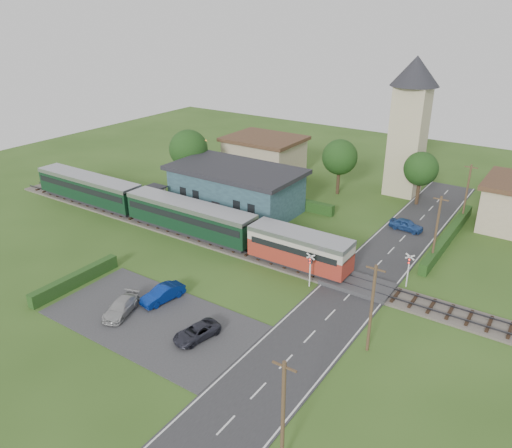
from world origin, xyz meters
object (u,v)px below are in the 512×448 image
Objects in this scene: station_building at (236,188)px; car_park_dark at (197,332)px; pedestrian_far at (163,205)px; house_west at (264,155)px; car_on_road at (406,225)px; crossing_signal_near at (310,265)px; car_park_silver at (121,307)px; equipment_hut at (155,196)px; train at (168,210)px; car_park_blue at (163,294)px; pedestrian_near at (264,230)px; crossing_signal_far at (409,265)px; church_tower at (410,117)px.

station_building reaches higher than car_park_dark.
station_building is 8.99m from pedestrian_far.
house_west is 2.90× the size of car_on_road.
crossing_signal_near is at bearing 174.11° from car_on_road.
station_building is at bearing 85.47° from car_park_silver.
equipment_hut is 0.06× the size of train.
pedestrian_near reaches higher than car_park_blue.
equipment_hut is 0.78× the size of crossing_signal_far.
crossing_signal_far is at bearing 49.86° from car_park_blue.
train is 32.52m from church_tower.
station_building is 4.30× the size of car_on_road.
train is 17.22m from car_park_silver.
station_building is 19.98m from crossing_signal_near.
station_building is 14.87m from house_west.
crossing_signal_far is 21.48m from car_park_blue.
church_tower is 29.57m from crossing_signal_near.
pedestrian_far is at bearing 106.25° from car_park_silver.
train is 2.45× the size of church_tower.
train is 23.64× the size of pedestrian_near.
car_on_road is 28.26m from pedestrian_far.
car_park_dark is at bearing -130.41° from pedestrian_far.
car_park_blue is at bearing -48.77° from train.
crossing_signal_far is at bearing -69.98° from church_tower.
car_on_road is at bearing 32.72° from train.
equipment_hut is at bearing 116.75° from car_on_road.
house_west is 23.86m from pedestrian_near.
church_tower is at bearing 55.60° from train.
church_tower is 4.45× the size of car_park_blue.
car_park_blue is (10.09, -11.52, -1.45)m from train.
equipment_hut is 27.17m from car_park_dark.
equipment_hut is 9.92m from station_building.
car_on_road is 16.20m from pedestrian_near.
car_park_blue is at bearing -136.08° from pedestrian_far.
crossing_signal_near is 17.11m from car_on_road.
house_west reaches higher than crossing_signal_far.
car_park_dark is at bearing -122.87° from crossing_signal_far.
train is 10.91× the size of car_park_blue.
crossing_signal_far is at bearing -1.46° from equipment_hut.
train is 26.59m from car_on_road.
crossing_signal_far is (7.20, 4.80, 0.00)m from crossing_signal_near.
pedestrian_near reaches higher than car_park_dark.
car_park_silver is 17.99m from pedestrian_near.
train is 13.18× the size of crossing_signal_far.
car_park_silver is (5.83, -23.81, -2.03)m from station_building.
pedestrian_far is at bearing -133.89° from station_building.
pedestrian_far is at bearing 167.49° from crossing_signal_near.
house_west is 2.89× the size of car_park_dark.
station_building is at bearing 72.70° from train.
crossing_signal_near is 0.88× the size of car_park_dark.
car_park_blue reaches higher than car_park_silver.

